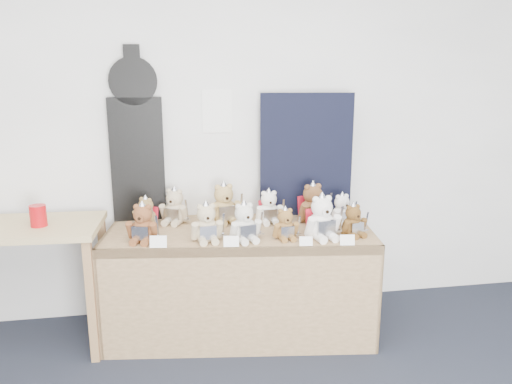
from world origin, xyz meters
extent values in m
plane|color=white|center=(0.00, 2.50, 1.35)|extent=(6.00, 0.00, 6.00)
cube|color=white|center=(0.32, 2.49, 1.48)|extent=(0.21, 0.00, 0.30)
cube|color=brown|center=(0.42, 2.11, 0.70)|extent=(1.83, 0.95, 0.06)
cube|color=brown|center=(0.37, 1.76, 0.36)|extent=(1.74, 0.25, 0.73)
cube|color=brown|center=(-0.44, 2.22, 0.36)|extent=(0.12, 0.73, 0.73)
cube|color=brown|center=(1.28, 2.00, 0.36)|extent=(0.12, 0.73, 0.73)
cube|color=tan|center=(-0.97, 2.12, 0.81)|extent=(1.02, 0.60, 0.04)
cube|color=#94613F|center=(-0.52, 1.87, 0.39)|extent=(0.05, 0.05, 0.79)
cube|color=#94613F|center=(-0.50, 2.34, 0.39)|extent=(0.05, 0.05, 0.79)
cube|color=black|center=(-0.24, 2.48, 1.16)|extent=(0.37, 0.12, 0.85)
cylinder|color=black|center=(-0.24, 2.48, 1.69)|extent=(0.32, 0.12, 0.32)
cube|color=black|center=(-0.24, 2.48, 1.82)|extent=(0.11, 0.10, 0.21)
cube|color=black|center=(0.94, 2.37, 1.17)|extent=(0.66, 0.09, 0.88)
cylinder|color=#B60C12|center=(-0.83, 2.08, 0.89)|extent=(0.10, 0.10, 0.13)
ellipsoid|color=brown|center=(-0.20, 1.97, 0.80)|extent=(0.19, 0.17, 0.16)
sphere|color=brown|center=(-0.20, 1.97, 0.90)|extent=(0.12, 0.12, 0.12)
cylinder|color=brown|center=(-0.21, 1.92, 0.89)|extent=(0.05, 0.04, 0.05)
sphere|color=black|center=(-0.22, 1.91, 0.89)|extent=(0.02, 0.02, 0.02)
sphere|color=brown|center=(-0.23, 1.98, 0.95)|extent=(0.04, 0.04, 0.04)
sphere|color=brown|center=(-0.16, 1.96, 0.95)|extent=(0.04, 0.04, 0.04)
cylinder|color=brown|center=(-0.28, 1.97, 0.80)|extent=(0.07, 0.10, 0.12)
cylinder|color=brown|center=(-0.13, 1.93, 0.80)|extent=(0.07, 0.10, 0.12)
cylinder|color=brown|center=(-0.25, 1.93, 0.75)|extent=(0.07, 0.11, 0.05)
cylinder|color=brown|center=(-0.18, 1.91, 0.75)|extent=(0.07, 0.11, 0.05)
cube|color=silver|center=(-0.21, 1.91, 0.80)|extent=(0.10, 0.04, 0.09)
cone|color=silver|center=(-0.20, 1.97, 0.95)|extent=(0.10, 0.10, 0.08)
cube|color=silver|center=(-0.11, 1.91, 0.83)|extent=(0.02, 0.04, 0.17)
cube|color=silver|center=(-0.11, 1.91, 0.76)|extent=(0.05, 0.02, 0.01)
ellipsoid|color=#C1AD88|center=(0.19, 1.91, 0.80)|extent=(0.17, 0.15, 0.16)
sphere|color=#C1AD88|center=(0.19, 1.91, 0.90)|extent=(0.12, 0.12, 0.12)
cylinder|color=#C1AD88|center=(0.19, 1.86, 0.89)|extent=(0.05, 0.03, 0.05)
sphere|color=black|center=(0.19, 1.84, 0.89)|extent=(0.02, 0.02, 0.02)
sphere|color=#C1AD88|center=(0.15, 1.91, 0.95)|extent=(0.04, 0.04, 0.04)
sphere|color=#C1AD88|center=(0.22, 1.91, 0.95)|extent=(0.04, 0.04, 0.04)
cylinder|color=#C1AD88|center=(0.11, 1.88, 0.80)|extent=(0.05, 0.09, 0.12)
cylinder|color=#C1AD88|center=(0.26, 1.90, 0.80)|extent=(0.05, 0.09, 0.12)
cylinder|color=#C1AD88|center=(0.16, 1.85, 0.75)|extent=(0.06, 0.11, 0.05)
cylinder|color=#C1AD88|center=(0.23, 1.86, 0.75)|extent=(0.06, 0.11, 0.05)
cube|color=silver|center=(0.19, 1.85, 0.80)|extent=(0.10, 0.03, 0.09)
cone|color=silver|center=(0.19, 1.91, 0.95)|extent=(0.10, 0.10, 0.08)
cube|color=silver|center=(0.29, 1.89, 0.83)|extent=(0.02, 0.04, 0.17)
cube|color=silver|center=(0.29, 1.89, 0.76)|extent=(0.05, 0.01, 0.01)
ellipsoid|color=silver|center=(0.42, 1.88, 0.80)|extent=(0.19, 0.17, 0.16)
sphere|color=silver|center=(0.42, 1.88, 0.90)|extent=(0.12, 0.12, 0.12)
cylinder|color=silver|center=(0.43, 1.83, 0.90)|extent=(0.05, 0.04, 0.05)
sphere|color=black|center=(0.43, 1.81, 0.90)|extent=(0.02, 0.02, 0.02)
sphere|color=silver|center=(0.38, 1.87, 0.95)|extent=(0.04, 0.04, 0.04)
sphere|color=silver|center=(0.45, 1.89, 0.95)|extent=(0.04, 0.04, 0.04)
cylinder|color=silver|center=(0.35, 1.84, 0.81)|extent=(0.06, 0.10, 0.12)
cylinder|color=silver|center=(0.49, 1.88, 0.81)|extent=(0.06, 0.10, 0.12)
cylinder|color=silver|center=(0.39, 1.82, 0.75)|extent=(0.07, 0.11, 0.05)
cylinder|color=silver|center=(0.46, 1.83, 0.75)|extent=(0.07, 0.11, 0.05)
cube|color=silver|center=(0.43, 1.82, 0.80)|extent=(0.11, 0.04, 0.09)
cone|color=silver|center=(0.42, 1.88, 0.95)|extent=(0.10, 0.10, 0.08)
cube|color=silver|center=(0.52, 1.87, 0.83)|extent=(0.02, 0.04, 0.17)
cube|color=silver|center=(0.52, 1.87, 0.77)|extent=(0.05, 0.02, 0.01)
ellipsoid|color=brown|center=(0.67, 1.87, 0.78)|extent=(0.14, 0.12, 0.13)
sphere|color=brown|center=(0.67, 1.87, 0.87)|extent=(0.10, 0.10, 0.10)
cylinder|color=brown|center=(0.68, 1.83, 0.87)|extent=(0.04, 0.03, 0.04)
sphere|color=black|center=(0.68, 1.81, 0.87)|extent=(0.02, 0.02, 0.02)
sphere|color=brown|center=(0.64, 1.87, 0.91)|extent=(0.03, 0.03, 0.03)
sphere|color=brown|center=(0.70, 1.87, 0.91)|extent=(0.03, 0.03, 0.03)
cylinder|color=brown|center=(0.61, 1.85, 0.79)|extent=(0.04, 0.07, 0.10)
cylinder|color=brown|center=(0.74, 1.86, 0.79)|extent=(0.04, 0.07, 0.10)
cylinder|color=brown|center=(0.65, 1.82, 0.75)|extent=(0.05, 0.09, 0.04)
cylinder|color=brown|center=(0.71, 1.83, 0.75)|extent=(0.05, 0.09, 0.04)
cube|color=silver|center=(0.68, 1.82, 0.79)|extent=(0.09, 0.02, 0.07)
cone|color=silver|center=(0.67, 1.87, 0.91)|extent=(0.08, 0.08, 0.06)
cube|color=silver|center=(0.76, 1.85, 0.81)|extent=(0.01, 0.03, 0.14)
cube|color=silver|center=(0.76, 1.85, 0.76)|extent=(0.04, 0.01, 0.01)
ellipsoid|color=white|center=(0.90, 1.85, 0.81)|extent=(0.21, 0.18, 0.18)
sphere|color=white|center=(0.90, 1.85, 0.93)|extent=(0.13, 0.13, 0.13)
cylinder|color=white|center=(0.91, 1.79, 0.92)|extent=(0.06, 0.04, 0.06)
sphere|color=black|center=(0.91, 1.77, 0.92)|extent=(0.02, 0.02, 0.02)
sphere|color=white|center=(0.86, 1.84, 0.98)|extent=(0.04, 0.04, 0.04)
sphere|color=white|center=(0.94, 1.85, 0.98)|extent=(0.04, 0.04, 0.04)
cylinder|color=white|center=(0.82, 1.81, 0.82)|extent=(0.07, 0.11, 0.14)
cylinder|color=white|center=(0.99, 1.84, 0.82)|extent=(0.07, 0.11, 0.14)
cylinder|color=white|center=(0.87, 1.78, 0.75)|extent=(0.07, 0.13, 0.05)
cylinder|color=white|center=(0.95, 1.79, 0.75)|extent=(0.07, 0.13, 0.05)
cube|color=silver|center=(0.91, 1.78, 0.81)|extent=(0.12, 0.04, 0.10)
cone|color=silver|center=(0.90, 1.85, 0.99)|extent=(0.11, 0.11, 0.09)
cube|color=silver|center=(1.02, 1.83, 0.84)|extent=(0.02, 0.05, 0.19)
cube|color=silver|center=(1.02, 1.83, 0.77)|extent=(0.06, 0.02, 0.01)
cube|color=red|center=(0.89, 1.91, 0.82)|extent=(0.15, 0.06, 0.16)
ellipsoid|color=brown|center=(1.11, 1.86, 0.79)|extent=(0.16, 0.15, 0.14)
sphere|color=brown|center=(1.11, 1.86, 0.88)|extent=(0.10, 0.10, 0.10)
cylinder|color=brown|center=(1.12, 1.82, 0.87)|extent=(0.05, 0.03, 0.04)
sphere|color=black|center=(1.13, 1.80, 0.87)|extent=(0.02, 0.02, 0.02)
sphere|color=brown|center=(1.08, 1.85, 0.92)|extent=(0.03, 0.03, 0.03)
sphere|color=brown|center=(1.14, 1.87, 0.92)|extent=(0.03, 0.03, 0.03)
cylinder|color=brown|center=(1.05, 1.82, 0.79)|extent=(0.06, 0.08, 0.10)
cylinder|color=brown|center=(1.18, 1.86, 0.79)|extent=(0.06, 0.08, 0.10)
cylinder|color=brown|center=(1.10, 1.80, 0.75)|extent=(0.06, 0.10, 0.04)
cylinder|color=brown|center=(1.15, 1.82, 0.75)|extent=(0.06, 0.10, 0.04)
cube|color=silver|center=(1.13, 1.81, 0.79)|extent=(0.09, 0.04, 0.07)
cone|color=silver|center=(1.11, 1.86, 0.92)|extent=(0.08, 0.08, 0.06)
cube|color=silver|center=(1.20, 1.85, 0.81)|extent=(0.02, 0.04, 0.14)
cube|color=silver|center=(1.20, 1.85, 0.76)|extent=(0.04, 0.02, 0.01)
ellipsoid|color=#C2AF8E|center=(0.00, 2.33, 0.80)|extent=(0.20, 0.19, 0.16)
sphere|color=#C2AF8E|center=(0.00, 2.33, 0.91)|extent=(0.12, 0.12, 0.12)
cylinder|color=#C2AF8E|center=(-0.02, 2.28, 0.90)|extent=(0.06, 0.04, 0.05)
sphere|color=black|center=(-0.03, 2.26, 0.90)|extent=(0.02, 0.02, 0.02)
sphere|color=#C2AF8E|center=(-0.03, 2.34, 0.95)|extent=(0.04, 0.04, 0.04)
sphere|color=#C2AF8E|center=(0.04, 2.31, 0.95)|extent=(0.04, 0.04, 0.04)
cylinder|color=#C2AF8E|center=(-0.08, 2.34, 0.81)|extent=(0.08, 0.10, 0.12)
cylinder|color=#C2AF8E|center=(0.06, 2.28, 0.81)|extent=(0.08, 0.10, 0.12)
cylinder|color=#C2AF8E|center=(-0.06, 2.29, 0.75)|extent=(0.09, 0.12, 0.05)
cylinder|color=#C2AF8E|center=(0.01, 2.26, 0.75)|extent=(0.09, 0.12, 0.05)
cube|color=silver|center=(-0.03, 2.27, 0.80)|extent=(0.10, 0.06, 0.09)
cone|color=silver|center=(0.00, 2.33, 0.96)|extent=(0.10, 0.10, 0.08)
cube|color=silver|center=(0.08, 2.26, 0.83)|extent=(0.03, 0.04, 0.17)
cube|color=silver|center=(0.08, 2.26, 0.77)|extent=(0.05, 0.03, 0.01)
ellipsoid|color=tan|center=(0.33, 2.29, 0.81)|extent=(0.21, 0.19, 0.18)
sphere|color=tan|center=(0.33, 2.29, 0.93)|extent=(0.13, 0.13, 0.13)
cylinder|color=tan|center=(0.35, 2.23, 0.92)|extent=(0.06, 0.04, 0.06)
sphere|color=black|center=(0.35, 2.21, 0.92)|extent=(0.02, 0.02, 0.02)
sphere|color=tan|center=(0.29, 2.28, 0.98)|extent=(0.04, 0.04, 0.04)
sphere|color=tan|center=(0.38, 2.29, 0.98)|extent=(0.04, 0.04, 0.04)
cylinder|color=tan|center=(0.26, 2.25, 0.82)|extent=(0.07, 0.11, 0.14)
cylinder|color=tan|center=(0.42, 2.28, 0.82)|extent=(0.07, 0.11, 0.14)
cylinder|color=tan|center=(0.31, 2.22, 0.75)|extent=(0.08, 0.13, 0.05)
cylinder|color=tan|center=(0.39, 2.23, 0.75)|extent=(0.08, 0.13, 0.05)
cube|color=silver|center=(0.35, 2.22, 0.81)|extent=(0.12, 0.04, 0.10)
cone|color=silver|center=(0.33, 2.29, 0.98)|extent=(0.11, 0.11, 0.09)
cube|color=silver|center=(0.45, 2.27, 0.84)|extent=(0.02, 0.05, 0.19)
cube|color=silver|center=(0.45, 2.27, 0.77)|extent=(0.05, 0.02, 0.01)
ellipsoid|color=white|center=(0.64, 2.23, 0.79)|extent=(0.15, 0.13, 0.15)
sphere|color=white|center=(0.64, 2.23, 0.89)|extent=(0.11, 0.11, 0.11)
cylinder|color=white|center=(0.64, 2.18, 0.89)|extent=(0.05, 0.03, 0.05)
sphere|color=black|center=(0.64, 2.16, 0.89)|extent=(0.02, 0.02, 0.02)
sphere|color=white|center=(0.60, 2.23, 0.94)|extent=(0.04, 0.04, 0.04)
sphere|color=white|center=(0.68, 2.23, 0.94)|extent=(0.04, 0.04, 0.04)
cylinder|color=white|center=(0.57, 2.21, 0.80)|extent=(0.04, 0.08, 0.11)
cylinder|color=white|center=(0.71, 2.21, 0.80)|extent=(0.04, 0.08, 0.11)
cylinder|color=white|center=(0.61, 2.17, 0.75)|extent=(0.05, 0.10, 0.05)
cylinder|color=white|center=(0.67, 2.17, 0.75)|extent=(0.05, 0.10, 0.05)
cube|color=silver|center=(0.64, 2.17, 0.80)|extent=(0.10, 0.02, 0.08)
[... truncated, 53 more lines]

